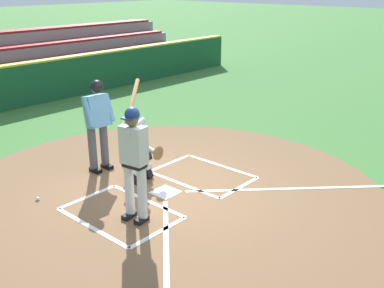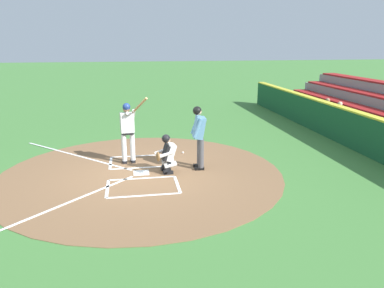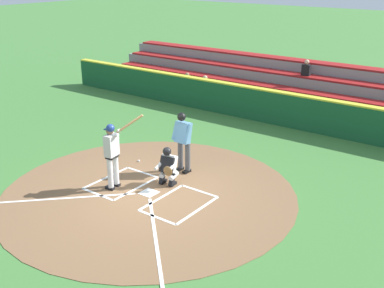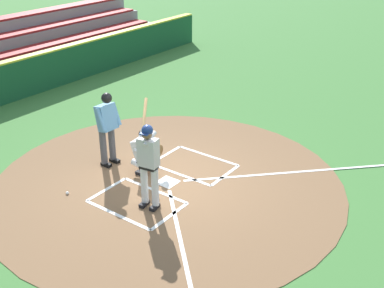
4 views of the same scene
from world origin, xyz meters
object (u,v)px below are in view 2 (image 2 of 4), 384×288
Objects in this scene: batter at (128,129)px; baseball at (183,153)px; catcher at (167,153)px; plate_umpire at (199,133)px.

batter is 2.19m from baseball.
plate_umpire reaches higher than catcher.
catcher is at bearing 158.13° from baseball.
plate_umpire is (-0.86, -2.02, -0.02)m from batter.
batter reaches higher than catcher.
catcher is 15.27× the size of baseball.
baseball is at bearing -68.01° from batter.
plate_umpire is (0.20, -0.96, 0.49)m from catcher.
plate_umpire is at bearing -171.12° from baseball.
plate_umpire is at bearing -78.14° from catcher.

